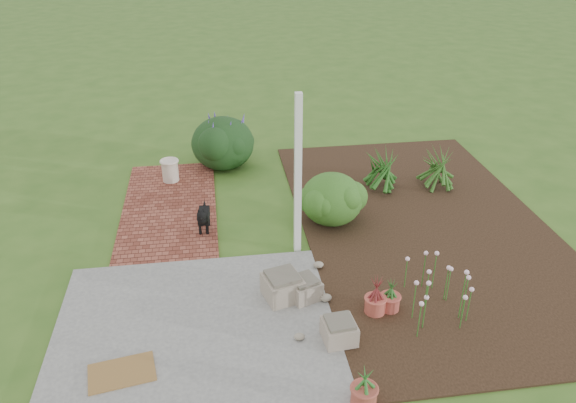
{
  "coord_description": "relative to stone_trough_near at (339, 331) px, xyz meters",
  "views": [
    {
      "loc": [
        -0.88,
        -7.05,
        4.76
      ],
      "look_at": [
        0.2,
        0.4,
        0.7
      ],
      "focal_mm": 35.0,
      "sensor_mm": 36.0,
      "label": 1
    }
  ],
  "objects": [
    {
      "name": "brick_path",
      "position": [
        -2.18,
        3.74,
        -0.15
      ],
      "size": [
        1.6,
        3.5,
        0.04
      ],
      "primitive_type": "cube",
      "color": "maroon",
      "rests_on": "ground"
    },
    {
      "name": "garden_bed",
      "position": [
        2.02,
        2.49,
        -0.15
      ],
      "size": [
        4.0,
        7.0,
        0.03
      ],
      "primitive_type": "cube",
      "color": "black",
      "rests_on": "ground"
    },
    {
      "name": "evergreen_shrub",
      "position": [
        0.51,
        2.84,
        0.29
      ],
      "size": [
        1.04,
        1.04,
        0.87
      ],
      "primitive_type": "ellipsoid",
      "rotation": [
        0.0,
        0.0,
        0.02
      ],
      "color": "#133A11",
      "rests_on": "garden_bed"
    },
    {
      "name": "pink_flower_patch",
      "position": [
        1.44,
        0.41,
        0.22
      ],
      "size": [
        1.3,
        1.3,
        0.71
      ],
      "primitive_type": null,
      "rotation": [
        0.0,
        0.0,
        -0.19
      ],
      "color": "#113D0F",
      "rests_on": "garden_bed"
    },
    {
      "name": "stone_trough_far",
      "position": [
        -0.28,
        0.89,
        -0.0
      ],
      "size": [
        0.5,
        0.5,
        0.26
      ],
      "primitive_type": "cube",
      "rotation": [
        0.0,
        0.0,
        0.36
      ],
      "color": "gray",
      "rests_on": "concrete_patio"
    },
    {
      "name": "concrete_patio",
      "position": [
        -1.73,
        0.24,
        -0.15
      ],
      "size": [
        3.5,
        3.5,
        0.04
      ],
      "primitive_type": "cube",
      "color": "slate",
      "rests_on": "ground"
    },
    {
      "name": "stone_trough_near",
      "position": [
        0.0,
        0.0,
        0.0
      ],
      "size": [
        0.42,
        0.42,
        0.26
      ],
      "primitive_type": "cube",
      "rotation": [
        0.0,
        0.0,
        0.09
      ],
      "color": "gray",
      "rests_on": "concrete_patio"
    },
    {
      "name": "purple_flowering_bush",
      "position": [
        -1.16,
        5.35,
        0.36
      ],
      "size": [
        1.35,
        1.35,
        1.05
      ],
      "primitive_type": "ellipsoid",
      "rotation": [
        0.0,
        0.0,
        0.1
      ],
      "color": "black",
      "rests_on": "ground"
    },
    {
      "name": "terracotta_pot_bronze",
      "position": [
        0.58,
        0.46,
        -0.03
      ],
      "size": [
        0.36,
        0.36,
        0.22
      ],
      "primitive_type": "cylinder",
      "rotation": [
        0.0,
        0.0,
        0.4
      ],
      "color": "#B54C3D",
      "rests_on": "garden_bed"
    },
    {
      "name": "cream_ceramic_urn",
      "position": [
        -2.19,
        4.76,
        0.08
      ],
      "size": [
        0.38,
        0.38,
        0.41
      ],
      "primitive_type": "cylinder",
      "rotation": [
        0.0,
        0.0,
        -0.27
      ],
      "color": "beige",
      "rests_on": "brick_path"
    },
    {
      "name": "ground",
      "position": [
        -0.48,
        1.99,
        -0.17
      ],
      "size": [
        80.0,
        80.0,
        0.0
      ],
      "primitive_type": "plane",
      "color": "#345A1C",
      "rests_on": "ground"
    },
    {
      "name": "veranda_post",
      "position": [
        -0.18,
        2.09,
        1.08
      ],
      "size": [
        0.1,
        0.1,
        2.5
      ],
      "primitive_type": "cube",
      "color": "white",
      "rests_on": "ground"
    },
    {
      "name": "agapanthus_clump_back",
      "position": [
        2.7,
        3.8,
        0.3
      ],
      "size": [
        1.26,
        1.26,
        0.87
      ],
      "primitive_type": null,
      "rotation": [
        0.0,
        0.0,
        -0.38
      ],
      "color": "#183E0D",
      "rests_on": "garden_bed"
    },
    {
      "name": "coir_doormat",
      "position": [
        -2.55,
        -0.19,
        -0.12
      ],
      "size": [
        0.81,
        0.59,
        0.02
      ],
      "primitive_type": "cube",
      "rotation": [
        0.0,
        0.0,
        0.17
      ],
      "color": "brown",
      "rests_on": "concrete_patio"
    },
    {
      "name": "stone_trough_mid",
      "position": [
        -0.56,
        0.93,
        0.03
      ],
      "size": [
        0.58,
        0.58,
        0.31
      ],
      "primitive_type": "cube",
      "rotation": [
        0.0,
        0.0,
        0.27
      ],
      "color": "gray",
      "rests_on": "concrete_patio"
    },
    {
      "name": "agapanthus_clump_front",
      "position": [
        1.65,
        3.9,
        0.3
      ],
      "size": [
        1.18,
        1.18,
        0.89
      ],
      "primitive_type": null,
      "rotation": [
        0.0,
        0.0,
        -0.21
      ],
      "color": "#17380D",
      "rests_on": "garden_bed"
    },
    {
      "name": "terracotta_pot_small_right",
      "position": [
        0.04,
        -0.99,
        -0.02
      ],
      "size": [
        0.35,
        0.35,
        0.23
      ],
      "primitive_type": "cylinder",
      "rotation": [
        0.0,
        0.0,
        -0.35
      ],
      "color": "#9A4334",
      "rests_on": "garden_bed"
    },
    {
      "name": "black_dog",
      "position": [
        -1.58,
        2.79,
        0.16
      ],
      "size": [
        0.2,
        0.55,
        0.48
      ],
      "rotation": [
        0.0,
        0.0,
        -0.11
      ],
      "color": "black",
      "rests_on": "brick_path"
    },
    {
      "name": "terracotta_pot_small_left",
      "position": [
        0.79,
        0.49,
        -0.03
      ],
      "size": [
        0.33,
        0.33,
        0.21
      ],
      "primitive_type": "cylinder",
      "rotation": [
        0.0,
        0.0,
        -0.38
      ],
      "color": "#A84438",
      "rests_on": "garden_bed"
    }
  ]
}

